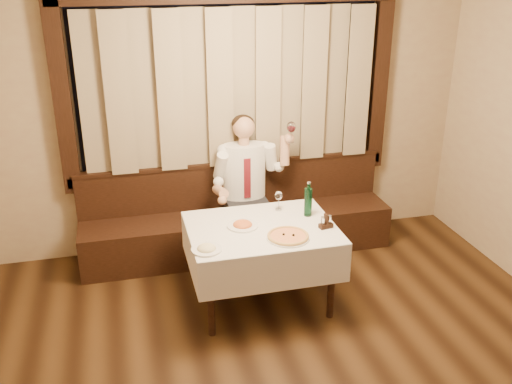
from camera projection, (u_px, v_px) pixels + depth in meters
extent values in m
cube|color=tan|center=(230.00, 116.00, 5.82)|extent=(5.00, 0.01, 2.80)
cube|color=black|center=(230.00, 87.00, 5.68)|extent=(3.00, 0.02, 1.60)
cube|color=orange|center=(161.00, 121.00, 5.63)|extent=(0.50, 0.01, 0.40)
cube|color=black|center=(232.00, 168.00, 5.97)|extent=(3.30, 0.12, 0.10)
cube|color=black|center=(62.00, 97.00, 5.29)|extent=(0.16, 0.12, 1.90)
cube|color=black|center=(379.00, 80.00, 6.01)|extent=(0.16, 0.12, 1.90)
cube|color=#836F54|center=(232.00, 89.00, 5.59)|extent=(2.90, 0.08, 1.55)
cube|color=black|center=(238.00, 232.00, 5.98)|extent=(3.20, 0.60, 0.45)
cube|color=black|center=(232.00, 184.00, 6.02)|extent=(3.20, 0.12, 0.45)
cube|color=black|center=(232.00, 163.00, 5.93)|extent=(3.20, 0.14, 0.04)
cylinder|color=black|center=(211.00, 298.00, 4.61)|extent=(0.06, 0.06, 0.71)
cylinder|color=black|center=(332.00, 281.00, 4.84)|extent=(0.06, 0.06, 0.71)
cylinder|color=black|center=(197.00, 255.00, 5.27)|extent=(0.06, 0.06, 0.71)
cylinder|color=black|center=(304.00, 242.00, 5.50)|extent=(0.06, 0.06, 0.71)
cube|color=black|center=(262.00, 230.00, 4.91)|extent=(1.20, 0.90, 0.04)
cube|color=silver|center=(262.00, 227.00, 4.90)|extent=(1.26, 0.96, 0.01)
cube|color=silver|center=(277.00, 273.00, 4.54)|extent=(1.26, 0.01, 0.35)
cube|color=silver|center=(249.00, 222.00, 5.40)|extent=(1.26, 0.01, 0.35)
cube|color=silver|center=(190.00, 254.00, 4.83)|extent=(0.01, 0.96, 0.35)
cube|color=silver|center=(329.00, 237.00, 5.11)|extent=(0.01, 0.96, 0.35)
cylinder|color=white|center=(288.00, 237.00, 4.70)|extent=(0.36, 0.36, 0.01)
cylinder|color=#CF4B1F|center=(288.00, 236.00, 4.70)|extent=(0.33, 0.33, 0.01)
torus|color=tan|center=(288.00, 236.00, 4.70)|extent=(0.35, 0.35, 0.03)
sphere|color=black|center=(284.00, 234.00, 4.71)|extent=(0.02, 0.02, 0.02)
sphere|color=black|center=(293.00, 235.00, 4.70)|extent=(0.02, 0.02, 0.02)
cylinder|color=white|center=(243.00, 226.00, 4.90)|extent=(0.27, 0.27, 0.02)
ellipsoid|color=#C2571F|center=(243.00, 221.00, 4.88)|extent=(0.17, 0.17, 0.08)
cylinder|color=white|center=(207.00, 249.00, 4.51)|extent=(0.24, 0.24, 0.02)
ellipsoid|color=beige|center=(206.00, 245.00, 4.49)|extent=(0.15, 0.15, 0.07)
cylinder|color=#0D4021|center=(308.00, 202.00, 5.06)|extent=(0.07, 0.07, 0.26)
cylinder|color=#0D4021|center=(309.00, 186.00, 5.01)|extent=(0.03, 0.03, 0.06)
cylinder|color=silver|center=(309.00, 183.00, 4.99)|extent=(0.03, 0.03, 0.01)
cylinder|color=white|center=(278.00, 210.00, 5.22)|extent=(0.06, 0.06, 0.01)
cylinder|color=white|center=(279.00, 205.00, 5.20)|extent=(0.01, 0.01, 0.10)
ellipsoid|color=white|center=(279.00, 196.00, 5.17)|extent=(0.07, 0.07, 0.08)
cube|color=black|center=(326.00, 226.00, 4.88)|extent=(0.13, 0.08, 0.04)
cube|color=black|center=(326.00, 219.00, 4.85)|extent=(0.03, 0.06, 0.09)
cylinder|color=white|center=(323.00, 222.00, 4.85)|extent=(0.03, 0.03, 0.07)
cylinder|color=silver|center=(323.00, 218.00, 4.83)|extent=(0.03, 0.03, 0.01)
cylinder|color=white|center=(329.00, 220.00, 4.87)|extent=(0.03, 0.03, 0.07)
cylinder|color=silver|center=(330.00, 216.00, 4.86)|extent=(0.03, 0.03, 0.01)
cube|color=black|center=(248.00, 210.00, 5.77)|extent=(0.42, 0.47, 0.17)
cube|color=black|center=(242.00, 248.00, 5.66)|extent=(0.11, 0.12, 0.45)
cube|color=black|center=(264.00, 246.00, 5.71)|extent=(0.11, 0.12, 0.45)
ellipsoid|color=white|center=(244.00, 171.00, 5.77)|extent=(0.44, 0.27, 0.56)
cube|color=maroon|center=(247.00, 178.00, 5.66)|extent=(0.07, 0.01, 0.42)
cylinder|color=tan|center=(244.00, 140.00, 5.64)|extent=(0.10, 0.10, 0.08)
sphere|color=tan|center=(244.00, 127.00, 5.59)|extent=(0.22, 0.22, 0.22)
ellipsoid|color=black|center=(243.00, 123.00, 5.61)|extent=(0.22, 0.22, 0.17)
sphere|color=white|center=(224.00, 151.00, 5.63)|extent=(0.14, 0.14, 0.14)
sphere|color=white|center=(264.00, 148.00, 5.73)|extent=(0.14, 0.14, 0.14)
sphere|color=tan|center=(222.00, 200.00, 5.36)|extent=(0.09, 0.09, 0.09)
sphere|color=tan|center=(289.00, 138.00, 5.56)|extent=(0.10, 0.10, 0.10)
cylinder|color=white|center=(290.00, 135.00, 5.52)|extent=(0.01, 0.01, 0.11)
ellipsoid|color=white|center=(291.00, 126.00, 5.49)|extent=(0.09, 0.09, 0.11)
ellipsoid|color=#4C070F|center=(291.00, 129.00, 5.49)|extent=(0.07, 0.07, 0.06)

